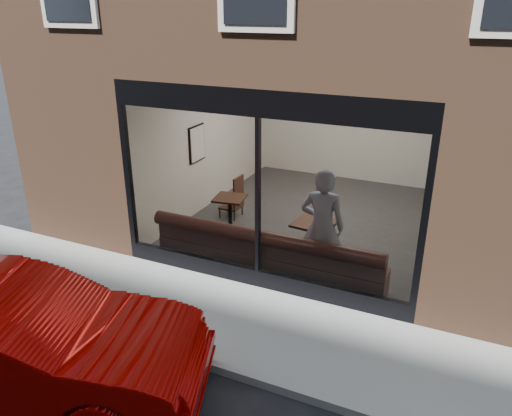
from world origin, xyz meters
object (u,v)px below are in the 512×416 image
at_px(person, 322,227).
at_px(cafe_table_right, 315,223).
at_px(banquette, 268,263).
at_px(cafe_table_left, 230,198).
at_px(parked_car, 7,346).
at_px(cafe_chair_left, 231,207).

distance_m(person, cafe_table_right, 0.73).
height_order(banquette, person, person).
bearing_deg(cafe_table_right, person, -62.71).
distance_m(banquette, cafe_table_left, 1.94).
bearing_deg(parked_car, cafe_table_right, -43.91).
bearing_deg(person, parked_car, 52.80).
height_order(banquette, cafe_table_right, cafe_table_right).
bearing_deg(parked_car, person, -50.47).
bearing_deg(cafe_chair_left, cafe_table_left, 117.84).
bearing_deg(cafe_table_left, cafe_chair_left, 116.22).
bearing_deg(cafe_table_right, cafe_chair_left, 152.73).
bearing_deg(person, cafe_table_right, -69.31).
distance_m(banquette, person, 1.16).
xyz_separation_m(cafe_table_left, parked_car, (-0.16, -5.14, -0.00)).
bearing_deg(cafe_chair_left, person, 147.03).
bearing_deg(cafe_table_right, cafe_table_left, 166.23).
bearing_deg(banquette, cafe_table_left, 137.13).
bearing_deg(cafe_table_right, parked_car, -114.04).
relative_size(banquette, person, 2.03).
bearing_deg(parked_car, cafe_chair_left, -18.13).
height_order(person, cafe_table_right, person).
bearing_deg(banquette, cafe_chair_left, 131.05).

